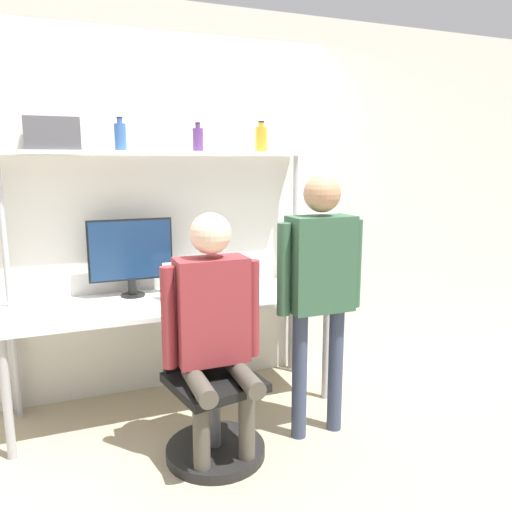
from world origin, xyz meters
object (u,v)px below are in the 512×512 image
laptop (187,291)px  person_standing (320,275)px  monitor (131,253)px  person_seated (214,318)px  bottle_amber (261,139)px  storage_box (52,134)px  bottle_blue (120,136)px  cell_phone (223,298)px  bottle_purple (198,139)px  office_chair (212,406)px

laptop → person_standing: 0.90m
monitor → laptop: size_ratio=1.94×
person_seated → bottle_amber: 1.48m
storage_box → bottle_blue: bearing=0.0°
monitor → cell_phone: (0.54, -0.31, -0.29)m
person_seated → cell_phone: bearing=67.7°
cell_phone → person_standing: person_standing is taller
person_standing → bottle_purple: 1.28m
bottle_amber → storage_box: (-1.38, -0.00, 0.01)m
bottle_purple → monitor: bearing=-178.6°
office_chair → bottle_blue: bearing=111.3°
monitor → office_chair: 1.17m
person_seated → bottle_amber: (0.64, 0.89, 0.99)m
bottle_blue → storage_box: bottle_blue is taller
bottle_purple → laptop: bearing=-121.7°
storage_box → person_seated: bearing=-50.3°
monitor → storage_box: 0.88m
person_standing → bottle_purple: bearing=118.6°
office_chair → bottle_amber: 1.86m
cell_phone → bottle_blue: bottle_blue is taller
monitor → person_standing: bearing=-42.0°
bottle_amber → person_seated: bearing=-125.5°
person_seated → bottle_purple: bottle_purple is taller
person_seated → storage_box: 1.53m
office_chair → person_seated: size_ratio=0.67×
bottle_blue → bottle_amber: bearing=0.0°
bottle_blue → bottle_amber: 0.97m
monitor → bottle_amber: 1.21m
bottle_purple → storage_box: bearing=180.0°
office_chair → monitor: bearing=109.8°
person_seated → bottle_purple: 1.34m
person_standing → bottle_blue: 1.55m
laptop → bottle_amber: (0.63, 0.27, 0.99)m
laptop → storage_box: size_ratio=0.90×
bottle_blue → bottle_purple: bearing=0.0°
monitor → person_seated: size_ratio=0.40×
monitor → laptop: monitor is taller
cell_phone → person_standing: size_ratio=0.10×
bottle_amber → office_chair: bearing=-127.3°
monitor → person_seated: bearing=-70.7°
laptop → storage_box: storage_box is taller
bottle_amber → bottle_purple: bottle_amber is taller
bottle_blue → person_standing: bearing=-41.5°
cell_phone → person_standing: bearing=-53.3°
laptop → person_seated: 0.63m
person_seated → storage_box: size_ratio=4.33×
person_standing → bottle_blue: bearing=138.5°
person_standing → storage_box: storage_box is taller
bottle_amber → person_standing: bearing=-89.0°
cell_phone → bottle_blue: (-0.57, 0.32, 1.05)m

